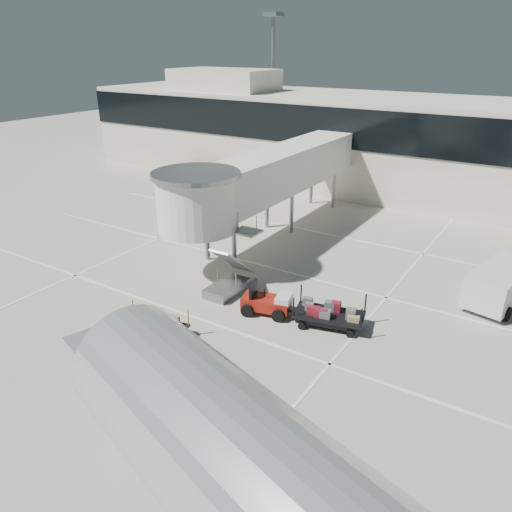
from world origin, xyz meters
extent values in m
plane|color=#B9B6A6|center=(0.00, 0.00, 0.00)|extent=(140.00, 140.00, 0.00)
cube|color=silver|center=(0.00, 2.00, 0.01)|extent=(40.00, 0.15, 0.02)
cube|color=silver|center=(0.00, 9.00, 0.01)|extent=(40.00, 0.15, 0.02)
cube|color=silver|center=(0.00, 16.00, 0.01)|extent=(40.00, 0.15, 0.02)
cube|color=silver|center=(6.00, 10.00, 0.01)|extent=(0.15, 30.00, 0.02)
cube|color=silver|center=(-10.00, 10.00, 0.01)|extent=(0.15, 30.00, 0.02)
cube|color=beige|center=(0.00, 30.00, 4.00)|extent=(64.00, 12.00, 8.00)
cube|color=black|center=(0.00, 23.95, 6.00)|extent=(64.00, 0.12, 3.20)
cube|color=beige|center=(-18.00, 28.00, 9.00)|extent=(10.00, 6.00, 2.00)
cylinder|color=gray|center=(-16.00, 34.00, 7.50)|extent=(0.36, 0.36, 15.00)
cube|color=gray|center=(-16.00, 34.00, 15.00)|extent=(1.60, 1.60, 0.40)
cube|color=white|center=(-4.00, 15.00, 4.30)|extent=(3.00, 18.00, 2.80)
cylinder|color=white|center=(-4.00, 6.00, 4.30)|extent=(4.40, 4.40, 3.00)
cylinder|color=gray|center=(-4.00, 6.00, 5.90)|extent=(4.80, 4.80, 0.25)
cylinder|color=gray|center=(-5.00, 8.00, 1.45)|extent=(0.28, 0.28, 2.90)
cylinder|color=gray|center=(-3.00, 8.00, 1.45)|extent=(0.28, 0.28, 2.90)
cylinder|color=gray|center=(-5.00, 15.00, 1.45)|extent=(0.28, 0.28, 2.90)
cylinder|color=gray|center=(-3.00, 15.00, 1.45)|extent=(0.28, 0.28, 2.90)
cylinder|color=gray|center=(-5.00, 22.00, 1.45)|extent=(0.28, 0.28, 2.90)
cylinder|color=gray|center=(-3.00, 22.00, 1.45)|extent=(0.28, 0.28, 2.90)
cube|color=gray|center=(-1.40, 5.00, 0.25)|extent=(1.40, 2.60, 0.50)
cube|color=gray|center=(-1.40, 5.60, 1.60)|extent=(1.20, 2.60, 2.06)
cube|color=gray|center=(-1.40, 7.00, 2.85)|extent=(1.40, 1.20, 0.12)
cube|color=maroon|center=(1.51, 4.28, 0.54)|extent=(2.57, 1.69, 0.59)
cube|color=silver|center=(2.37, 4.50, 0.93)|extent=(0.94, 1.22, 0.34)
cube|color=black|center=(0.85, 4.11, 1.13)|extent=(0.36, 0.98, 0.88)
cylinder|color=black|center=(0.91, 3.46, 0.31)|extent=(0.67, 0.40, 0.63)
cylinder|color=black|center=(0.59, 4.70, 0.31)|extent=(0.67, 0.40, 0.63)
cylinder|color=black|center=(2.43, 3.86, 0.31)|extent=(0.67, 0.40, 0.63)
cylinder|color=black|center=(2.11, 5.10, 0.31)|extent=(0.67, 0.40, 0.63)
cube|color=black|center=(4.63, 4.82, 0.59)|extent=(3.53, 2.35, 0.13)
cube|color=black|center=(4.63, 4.82, 0.40)|extent=(3.15, 2.03, 0.27)
cube|color=black|center=(2.70, 4.34, 0.43)|extent=(0.75, 0.27, 0.09)
cylinder|color=black|center=(3.71, 3.84, 0.18)|extent=(0.39, 0.23, 0.37)
cylinder|color=black|center=(3.36, 5.25, 0.18)|extent=(0.39, 0.23, 0.37)
cylinder|color=black|center=(5.91, 4.38, 0.18)|extent=(0.39, 0.23, 0.37)
cylinder|color=black|center=(5.56, 5.79, 0.18)|extent=(0.39, 0.23, 0.37)
cylinder|color=black|center=(3.30, 3.74, 1.08)|extent=(0.08, 0.08, 0.97)
cylinder|color=black|center=(2.95, 5.15, 1.08)|extent=(0.08, 0.08, 0.97)
cylinder|color=black|center=(6.32, 4.48, 1.08)|extent=(0.08, 0.08, 0.97)
cylinder|color=black|center=(5.97, 5.90, 1.08)|extent=(0.08, 0.08, 0.97)
cube|color=#977B52|center=(5.66, 5.16, 0.88)|extent=(0.59, 0.42, 0.44)
cube|color=#525156|center=(3.69, 4.96, 0.83)|extent=(0.46, 0.39, 0.34)
cube|color=maroon|center=(3.68, 4.53, 0.85)|extent=(0.60, 0.40, 0.39)
cube|color=#525156|center=(4.97, 5.45, 0.82)|extent=(0.48, 0.37, 0.33)
cube|color=#131E3E|center=(4.07, 5.10, 0.85)|extent=(0.47, 0.47, 0.38)
cube|color=#977B52|center=(5.52, 4.72, 0.80)|extent=(0.55, 0.43, 0.30)
cube|color=#525156|center=(4.30, 4.61, 0.85)|extent=(0.58, 0.48, 0.38)
cube|color=#131E3E|center=(5.59, 4.78, 0.82)|extent=(0.61, 0.50, 0.32)
cube|color=maroon|center=(3.71, 5.03, 0.88)|extent=(0.49, 0.44, 0.45)
cube|color=black|center=(1.05, -1.71, 0.50)|extent=(2.86, 1.66, 0.11)
cube|color=black|center=(1.05, -1.71, 0.34)|extent=(2.57, 1.43, 0.23)
cube|color=black|center=(-0.62, -1.52, 0.36)|extent=(0.64, 0.14, 0.07)
cylinder|color=black|center=(0.03, -2.21, 0.15)|extent=(0.32, 0.16, 0.31)
cylinder|color=black|center=(0.17, -1.00, 0.15)|extent=(0.32, 0.16, 0.31)
cylinder|color=black|center=(1.92, -2.43, 0.15)|extent=(0.32, 0.16, 0.31)
cylinder|color=black|center=(2.06, -1.21, 0.15)|extent=(0.32, 0.16, 0.31)
cylinder|color=#EAB70C|center=(-0.32, -2.17, 0.91)|extent=(0.06, 0.06, 0.82)
cylinder|color=#EAB70C|center=(-0.18, -0.96, 0.91)|extent=(0.06, 0.06, 0.82)
cylinder|color=#EAB70C|center=(2.27, -2.47, 0.91)|extent=(0.06, 0.06, 0.82)
cylinder|color=#EAB70C|center=(2.41, -1.25, 0.91)|extent=(0.06, 0.06, 0.82)
cube|color=olive|center=(1.84, -1.97, 0.78)|extent=(0.45, 0.50, 0.45)
cube|color=olive|center=(1.05, -1.49, 0.78)|extent=(0.59, 0.49, 0.44)
cube|color=olive|center=(1.43, -1.48, 0.73)|extent=(0.62, 0.49, 0.36)
cube|color=olive|center=(0.79, -1.37, 0.79)|extent=(0.42, 0.42, 0.47)
cube|color=olive|center=(1.35, -1.72, 0.76)|extent=(0.53, 0.55, 0.42)
cube|color=olive|center=(1.12, -1.71, 0.75)|extent=(0.53, 0.41, 0.39)
cube|color=olive|center=(0.89, -2.14, 0.73)|extent=(0.47, 0.41, 0.36)
cube|color=olive|center=(1.30, -1.82, 0.73)|extent=(0.46, 0.53, 0.35)
cube|color=black|center=(-1.54, -0.42, 0.54)|extent=(3.20, 2.16, 0.12)
cube|color=black|center=(-1.54, -0.42, 0.36)|extent=(2.86, 1.88, 0.24)
cube|color=black|center=(-3.28, -0.88, 0.39)|extent=(0.68, 0.25, 0.08)
cylinder|color=black|center=(-2.36, -1.31, 0.17)|extent=(0.35, 0.22, 0.33)
cylinder|color=black|center=(-2.70, -0.04, 0.17)|extent=(0.35, 0.22, 0.33)
cylinder|color=black|center=(-0.39, -0.79, 0.17)|extent=(0.35, 0.22, 0.33)
cylinder|color=black|center=(-0.73, 0.48, 0.17)|extent=(0.35, 0.22, 0.33)
cylinder|color=#EAB70C|center=(-2.73, -1.41, 0.97)|extent=(0.07, 0.07, 0.88)
cylinder|color=#EAB70C|center=(-3.07, -0.14, 0.97)|extent=(0.07, 0.07, 0.88)
cylinder|color=#EAB70C|center=(-0.02, -0.69, 0.97)|extent=(0.07, 0.07, 0.88)
cylinder|color=#EAB70C|center=(-0.36, 0.58, 0.97)|extent=(0.07, 0.07, 0.88)
cube|color=olive|center=(-1.36, 0.04, 0.85)|extent=(0.59, 0.53, 0.52)
cube|color=olive|center=(-1.82, -0.72, 0.83)|extent=(0.66, 0.58, 0.48)
cube|color=olive|center=(-0.86, -0.57, 0.83)|extent=(0.62, 0.56, 0.48)
cube|color=olive|center=(-0.83, 0.21, 0.77)|extent=(0.54, 0.59, 0.35)
imported|color=#9CE518|center=(0.10, -3.77, 0.82)|extent=(0.66, 0.49, 1.64)
cube|color=silver|center=(10.99, 11.72, 1.10)|extent=(3.02, 5.34, 1.63)
cube|color=black|center=(11.03, 11.93, 1.52)|extent=(2.66, 3.50, 0.65)
cylinder|color=black|center=(9.67, 10.28, 0.36)|extent=(0.39, 0.75, 0.71)
cylinder|color=black|center=(11.62, 9.88, 0.36)|extent=(0.39, 0.75, 0.71)
cylinder|color=black|center=(10.35, 13.57, 0.36)|extent=(0.39, 0.75, 0.71)
cube|color=maroon|center=(-17.40, 23.01, 0.72)|extent=(3.75, 1.84, 1.43)
cube|color=black|center=(-15.79, 23.15, 1.62)|extent=(1.03, 1.41, 0.51)
cylinder|color=black|center=(-18.68, 22.22, 0.29)|extent=(0.59, 0.29, 0.57)
cylinder|color=black|center=(-18.79, 23.56, 0.29)|extent=(0.59, 0.29, 0.57)
cylinder|color=black|center=(-16.01, 22.46, 0.29)|extent=(0.59, 0.29, 0.57)
cylinder|color=black|center=(-16.13, 23.79, 0.29)|extent=(0.59, 0.29, 0.57)
cube|color=silver|center=(4.21, -5.73, 2.86)|extent=(9.91, 5.49, 0.33)
cylinder|color=silver|center=(2.85, -5.29, 1.48)|extent=(3.40, 2.97, 2.20)
cube|color=silver|center=(2.85, -5.29, 2.34)|extent=(0.80, 0.46, 1.05)
cylinder|color=gray|center=(5.57, -6.18, 0.53)|extent=(0.29, 0.29, 1.05)
cylinder|color=black|center=(5.57, -6.18, 0.29)|extent=(0.91, 0.56, 0.86)
cylinder|color=gray|center=(4.73, -6.30, 0.76)|extent=(0.27, 0.27, 1.53)
cylinder|color=black|center=(4.73, -6.30, 0.29)|extent=(0.91, 0.56, 0.86)
camera|label=1|loc=(12.73, -14.23, 12.31)|focal=35.00mm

